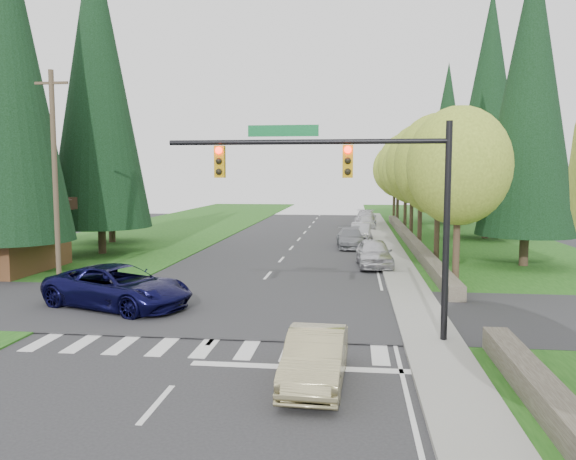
% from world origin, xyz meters
% --- Properties ---
extents(ground, '(120.00, 120.00, 0.00)m').
position_xyz_m(ground, '(0.00, 0.00, 0.00)').
color(ground, '#28282B').
rests_on(ground, ground).
extents(grass_east, '(14.00, 110.00, 0.06)m').
position_xyz_m(grass_east, '(13.00, 20.00, 0.03)').
color(grass_east, '#1A4B14').
rests_on(grass_east, ground).
extents(grass_west, '(14.00, 110.00, 0.06)m').
position_xyz_m(grass_west, '(-13.00, 20.00, 0.03)').
color(grass_west, '#1A4B14').
rests_on(grass_west, ground).
extents(cross_street, '(120.00, 8.00, 0.10)m').
position_xyz_m(cross_street, '(0.00, 8.00, 0.00)').
color(cross_street, '#28282B').
rests_on(cross_street, ground).
extents(sidewalk_east, '(1.80, 80.00, 0.13)m').
position_xyz_m(sidewalk_east, '(6.90, 22.00, 0.07)').
color(sidewalk_east, gray).
rests_on(sidewalk_east, ground).
extents(curb_east, '(0.20, 80.00, 0.13)m').
position_xyz_m(curb_east, '(6.05, 22.00, 0.07)').
color(curb_east, gray).
rests_on(curb_east, ground).
extents(stone_wall_north, '(0.70, 40.00, 0.70)m').
position_xyz_m(stone_wall_north, '(8.60, 30.00, 0.35)').
color(stone_wall_north, '#4C4438').
rests_on(stone_wall_north, ground).
extents(traffic_signal, '(8.70, 0.37, 6.80)m').
position_xyz_m(traffic_signal, '(4.37, 4.50, 4.98)').
color(traffic_signal, black).
rests_on(traffic_signal, ground).
extents(utility_pole, '(1.60, 0.24, 10.00)m').
position_xyz_m(utility_pole, '(-9.50, 12.00, 5.14)').
color(utility_pole, '#473828').
rests_on(utility_pole, ground).
extents(decid_tree_0, '(4.80, 4.80, 8.37)m').
position_xyz_m(decid_tree_0, '(9.20, 14.00, 5.60)').
color(decid_tree_0, '#38281C').
rests_on(decid_tree_0, ground).
extents(decid_tree_1, '(5.20, 5.20, 8.80)m').
position_xyz_m(decid_tree_1, '(9.30, 21.00, 5.80)').
color(decid_tree_1, '#38281C').
rests_on(decid_tree_1, ground).
extents(decid_tree_2, '(5.00, 5.00, 8.82)m').
position_xyz_m(decid_tree_2, '(9.10, 28.00, 5.93)').
color(decid_tree_2, '#38281C').
rests_on(decid_tree_2, ground).
extents(decid_tree_3, '(5.00, 5.00, 8.55)m').
position_xyz_m(decid_tree_3, '(9.20, 35.00, 5.66)').
color(decid_tree_3, '#38281C').
rests_on(decid_tree_3, ground).
extents(decid_tree_4, '(5.40, 5.40, 9.18)m').
position_xyz_m(decid_tree_4, '(9.30, 42.00, 6.06)').
color(decid_tree_4, '#38281C').
rests_on(decid_tree_4, ground).
extents(decid_tree_5, '(4.80, 4.80, 8.30)m').
position_xyz_m(decid_tree_5, '(9.10, 49.00, 5.53)').
color(decid_tree_5, '#38281C').
rests_on(decid_tree_5, ground).
extents(decid_tree_6, '(5.20, 5.20, 8.86)m').
position_xyz_m(decid_tree_6, '(9.20, 56.00, 5.86)').
color(decid_tree_6, '#38281C').
rests_on(decid_tree_6, ground).
extents(conifer_w_a, '(6.12, 6.12, 19.80)m').
position_xyz_m(conifer_w_a, '(-13.00, 14.00, 10.79)').
color(conifer_w_a, '#38281C').
rests_on(conifer_w_a, ground).
extents(conifer_w_b, '(5.44, 5.44, 17.80)m').
position_xyz_m(conifer_w_b, '(-16.00, 18.00, 9.79)').
color(conifer_w_b, '#38281C').
rests_on(conifer_w_b, ground).
extents(conifer_w_c, '(6.46, 6.46, 20.80)m').
position_xyz_m(conifer_w_c, '(-12.00, 22.00, 11.29)').
color(conifer_w_c, '#38281C').
rests_on(conifer_w_c, ground).
extents(conifer_w_e, '(5.78, 5.78, 18.80)m').
position_xyz_m(conifer_w_e, '(-14.00, 28.00, 10.29)').
color(conifer_w_e, '#38281C').
rests_on(conifer_w_e, ground).
extents(conifer_e_a, '(5.44, 5.44, 17.80)m').
position_xyz_m(conifer_e_a, '(14.00, 20.00, 9.79)').
color(conifer_e_a, '#38281C').
rests_on(conifer_e_a, ground).
extents(conifer_e_b, '(6.12, 6.12, 19.80)m').
position_xyz_m(conifer_e_b, '(15.00, 34.00, 10.79)').
color(conifer_e_b, '#38281C').
rests_on(conifer_e_b, ground).
extents(conifer_e_c, '(5.10, 5.10, 16.80)m').
position_xyz_m(conifer_e_c, '(14.00, 48.00, 9.29)').
color(conifer_e_c, '#38281C').
rests_on(conifer_e_c, ground).
extents(sedan_champagne, '(1.56, 4.10, 1.34)m').
position_xyz_m(sedan_champagne, '(3.49, 0.68, 0.67)').
color(sedan_champagne, tan).
rests_on(sedan_champagne, ground).
extents(suv_navy, '(6.64, 4.72, 1.68)m').
position_xyz_m(suv_navy, '(-4.69, 7.75, 0.84)').
color(suv_navy, '#0A0A33').
rests_on(suv_navy, ground).
extents(parked_car_a, '(2.17, 4.75, 1.58)m').
position_xyz_m(parked_car_a, '(5.56, 18.85, 0.79)').
color(parked_car_a, silver).
rests_on(parked_car_a, ground).
extents(parked_car_b, '(2.26, 4.84, 1.37)m').
position_xyz_m(parked_car_b, '(4.20, 27.17, 0.68)').
color(parked_car_b, gray).
rests_on(parked_car_b, ground).
extents(parked_car_c, '(1.73, 4.25, 1.37)m').
position_xyz_m(parked_car_c, '(4.94, 32.22, 0.69)').
color(parked_car_c, '#AAAAAE').
rests_on(parked_car_c, ground).
extents(parked_car_d, '(1.69, 3.93, 1.32)m').
position_xyz_m(parked_car_d, '(5.60, 40.99, 0.66)').
color(parked_car_d, silver).
rests_on(parked_car_d, ground).
extents(parked_car_e, '(2.33, 5.41, 1.55)m').
position_xyz_m(parked_car_e, '(5.60, 44.99, 0.78)').
color(parked_car_e, '#B7B6BC').
rests_on(parked_car_e, ground).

